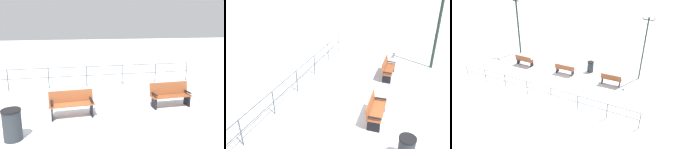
% 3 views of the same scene
% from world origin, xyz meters
% --- Properties ---
extents(ground_plane, '(80.00, 80.00, 0.00)m').
position_xyz_m(ground_plane, '(0.00, 0.00, 0.00)').
color(ground_plane, white).
rests_on(ground_plane, ground).
extents(bench_second, '(0.63, 1.55, 0.89)m').
position_xyz_m(bench_second, '(0.03, -0.00, 0.47)').
color(bench_second, brown).
rests_on(bench_second, ground).
extents(bench_third, '(0.54, 1.59, 0.93)m').
position_xyz_m(bench_third, '(-0.15, 3.77, 0.49)').
color(bench_third, brown).
rests_on(bench_third, ground).
extents(waterfront_railing, '(0.05, 13.24, 1.05)m').
position_xyz_m(waterfront_railing, '(-3.78, 0.00, 0.70)').
color(waterfront_railing, '#4C5156').
rests_on(waterfront_railing, ground).
extents(trash_bin, '(0.53, 0.53, 0.89)m').
position_xyz_m(trash_bin, '(1.33, -1.67, 0.45)').
color(trash_bin, '#2D3338').
rests_on(trash_bin, ground).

